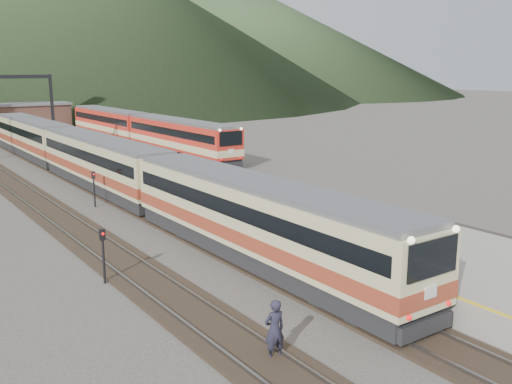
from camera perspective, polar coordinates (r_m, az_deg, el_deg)
track_main at (r=44.90m, az=-16.31°, el=0.90°), size 2.60×200.00×0.23m
track_far at (r=43.61m, az=-22.52°, el=0.13°), size 2.60×200.00×0.23m
track_second at (r=49.68m, az=-3.68°, el=2.42°), size 2.60×200.00×0.23m
platform at (r=45.09m, az=-8.78°, el=1.85°), size 8.00×100.00×1.00m
gantry_near at (r=58.00m, az=-24.22°, el=8.27°), size 9.55×0.25×8.00m
station_shed at (r=82.42m, az=-21.38°, el=7.24°), size 9.40×4.40×3.10m
hill_c at (r=245.99m, az=-4.84°, el=15.98°), size 160.00×160.00×50.00m
main_train at (r=41.78m, az=-15.12°, el=2.73°), size 2.76×56.75×3.37m
second_train at (r=63.89m, az=-11.42°, el=6.00°), size 2.68×36.54×3.27m
short_signal_b at (r=36.87m, az=-15.91°, el=0.76°), size 0.27×0.24×2.27m
short_signal_c at (r=23.62m, az=-15.05°, el=-5.49°), size 0.23×0.17×2.27m
worker at (r=17.31m, az=1.86°, el=-13.59°), size 0.72×0.51×1.87m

